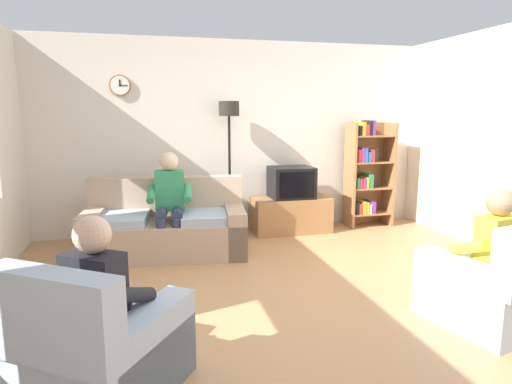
{
  "coord_description": "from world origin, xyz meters",
  "views": [
    {
      "loc": [
        -1.3,
        -3.73,
        1.7
      ],
      "look_at": [
        -0.16,
        0.79,
        0.87
      ],
      "focal_mm": 31.38,
      "sensor_mm": 36.0,
      "label": 1
    }
  ],
  "objects_px": {
    "tv_stand": "(290,214)",
    "tv": "(291,182)",
    "armchair_near_window": "(99,351)",
    "floor_lamp": "(229,131)",
    "person_on_couch": "(170,199)",
    "bookshelf": "(366,172)",
    "person_in_right_armchair": "(486,249)",
    "person_in_left_armchair": "(106,296)",
    "armchair_near_bookshelf": "(493,289)",
    "couch": "(166,228)"
  },
  "relations": [
    {
      "from": "tv_stand",
      "to": "tv",
      "type": "distance_m",
      "value": 0.47
    },
    {
      "from": "tv_stand",
      "to": "armchair_near_window",
      "type": "distance_m",
      "value": 4.08
    },
    {
      "from": "floor_lamp",
      "to": "person_on_couch",
      "type": "relative_size",
      "value": 1.49
    },
    {
      "from": "floor_lamp",
      "to": "bookshelf",
      "type": "bearing_deg",
      "value": -0.88
    },
    {
      "from": "person_in_right_armchair",
      "to": "armchair_near_window",
      "type": "bearing_deg",
      "value": -174.13
    },
    {
      "from": "tv",
      "to": "person_in_left_armchair",
      "type": "height_order",
      "value": "person_in_left_armchair"
    },
    {
      "from": "armchair_near_bookshelf",
      "to": "person_in_right_armchair",
      "type": "bearing_deg",
      "value": 102.07
    },
    {
      "from": "bookshelf",
      "to": "armchair_near_bookshelf",
      "type": "xyz_separation_m",
      "value": [
        -0.54,
        -3.2,
        -0.52
      ]
    },
    {
      "from": "tv_stand",
      "to": "armchair_near_bookshelf",
      "type": "relative_size",
      "value": 1.07
    },
    {
      "from": "tv",
      "to": "person_in_left_armchair",
      "type": "xyz_separation_m",
      "value": [
        -2.28,
        -3.26,
        -0.12
      ]
    },
    {
      "from": "floor_lamp",
      "to": "person_on_couch",
      "type": "height_order",
      "value": "floor_lamp"
    },
    {
      "from": "tv_stand",
      "to": "person_in_right_armchair",
      "type": "distance_m",
      "value": 3.14
    },
    {
      "from": "couch",
      "to": "bookshelf",
      "type": "xyz_separation_m",
      "value": [
        3.01,
        0.68,
        0.5
      ]
    },
    {
      "from": "person_in_right_armchair",
      "to": "couch",
      "type": "bearing_deg",
      "value": 135.13
    },
    {
      "from": "armchair_near_window",
      "to": "person_in_right_armchair",
      "type": "relative_size",
      "value": 1.05
    },
    {
      "from": "bookshelf",
      "to": "floor_lamp",
      "type": "bearing_deg",
      "value": 179.12
    },
    {
      "from": "armchair_near_bookshelf",
      "to": "person_in_right_armchair",
      "type": "height_order",
      "value": "person_in_right_armchair"
    },
    {
      "from": "person_on_couch",
      "to": "couch",
      "type": "bearing_deg",
      "value": 115.68
    },
    {
      "from": "couch",
      "to": "armchair_near_bookshelf",
      "type": "bearing_deg",
      "value": -45.66
    },
    {
      "from": "floor_lamp",
      "to": "armchair_near_window",
      "type": "bearing_deg",
      "value": -112.95
    },
    {
      "from": "person_on_couch",
      "to": "person_in_left_armchair",
      "type": "bearing_deg",
      "value": -101.78
    },
    {
      "from": "bookshelf",
      "to": "person_on_couch",
      "type": "xyz_separation_m",
      "value": [
        -2.95,
        -0.79,
        -0.12
      ]
    },
    {
      "from": "armchair_near_bookshelf",
      "to": "person_in_left_armchair",
      "type": "xyz_separation_m",
      "value": [
        -2.95,
        -0.15,
        0.32
      ]
    },
    {
      "from": "bookshelf",
      "to": "person_in_right_armchair",
      "type": "height_order",
      "value": "bookshelf"
    },
    {
      "from": "tv_stand",
      "to": "person_in_left_armchair",
      "type": "xyz_separation_m",
      "value": [
        -2.28,
        -3.28,
        0.35
      ]
    },
    {
      "from": "bookshelf",
      "to": "armchair_near_bookshelf",
      "type": "bearing_deg",
      "value": -99.56
    },
    {
      "from": "person_on_couch",
      "to": "person_in_right_armchair",
      "type": "bearing_deg",
      "value": -44.18
    },
    {
      "from": "person_in_left_armchair",
      "to": "person_in_right_armchair",
      "type": "bearing_deg",
      "value": 4.55
    },
    {
      "from": "couch",
      "to": "tv",
      "type": "bearing_deg",
      "value": 18.06
    },
    {
      "from": "tv",
      "to": "person_on_couch",
      "type": "height_order",
      "value": "person_on_couch"
    },
    {
      "from": "armchair_near_window",
      "to": "person_in_left_armchair",
      "type": "xyz_separation_m",
      "value": [
        0.05,
        0.07,
        0.32
      ]
    },
    {
      "from": "person_in_left_armchair",
      "to": "person_on_couch",
      "type": "bearing_deg",
      "value": 78.22
    },
    {
      "from": "armchair_near_bookshelf",
      "to": "tv_stand",
      "type": "bearing_deg",
      "value": 102.07
    },
    {
      "from": "armchair_near_bookshelf",
      "to": "person_in_left_armchair",
      "type": "distance_m",
      "value": 2.97
    },
    {
      "from": "person_in_left_armchair",
      "to": "couch",
      "type": "bearing_deg",
      "value": 79.78
    },
    {
      "from": "couch",
      "to": "person_in_right_armchair",
      "type": "distance_m",
      "value": 3.47
    },
    {
      "from": "tv",
      "to": "couch",
      "type": "bearing_deg",
      "value": -161.94
    },
    {
      "from": "armchair_near_bookshelf",
      "to": "person_in_left_armchair",
      "type": "bearing_deg",
      "value": -177.17
    },
    {
      "from": "tv",
      "to": "armchair_near_bookshelf",
      "type": "distance_m",
      "value": 3.21
    },
    {
      "from": "couch",
      "to": "floor_lamp",
      "type": "xyz_separation_m",
      "value": [
        0.93,
        0.71,
        1.14
      ]
    },
    {
      "from": "floor_lamp",
      "to": "armchair_near_window",
      "type": "relative_size",
      "value": 1.57
    },
    {
      "from": "person_in_left_armchair",
      "to": "floor_lamp",
      "type": "bearing_deg",
      "value": 67.34
    },
    {
      "from": "bookshelf",
      "to": "floor_lamp",
      "type": "xyz_separation_m",
      "value": [
        -2.08,
        0.03,
        0.64
      ]
    },
    {
      "from": "person_on_couch",
      "to": "armchair_near_window",
      "type": "bearing_deg",
      "value": -102.52
    },
    {
      "from": "armchair_near_bookshelf",
      "to": "person_on_couch",
      "type": "xyz_separation_m",
      "value": [
        -2.41,
        2.41,
        0.41
      ]
    },
    {
      "from": "tv_stand",
      "to": "bookshelf",
      "type": "relative_size",
      "value": 0.69
    },
    {
      "from": "armchair_near_window",
      "to": "armchair_near_bookshelf",
      "type": "height_order",
      "value": "same"
    },
    {
      "from": "tv",
      "to": "floor_lamp",
      "type": "height_order",
      "value": "floor_lamp"
    },
    {
      "from": "tv_stand",
      "to": "floor_lamp",
      "type": "distance_m",
      "value": 1.48
    },
    {
      "from": "tv",
      "to": "person_in_right_armchair",
      "type": "bearing_deg",
      "value": -77.84
    }
  ]
}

